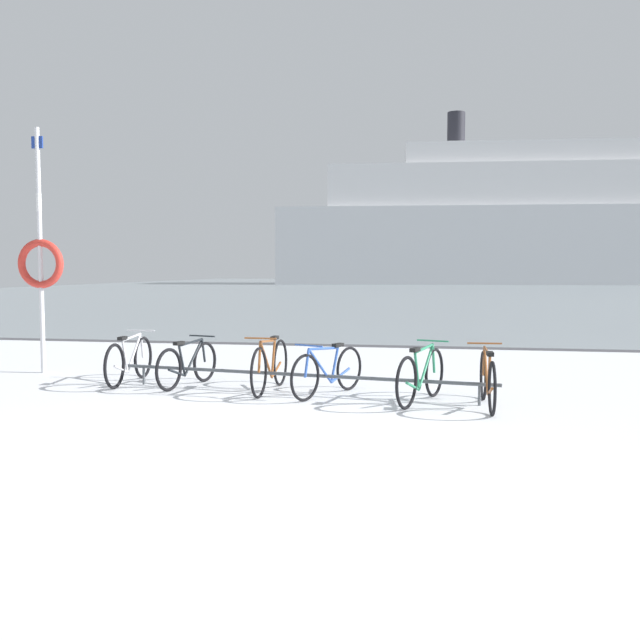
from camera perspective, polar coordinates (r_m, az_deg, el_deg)
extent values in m
cube|color=white|center=(5.96, -10.97, -13.78)|extent=(80.00, 22.00, 0.08)
cube|color=gray|center=(71.33, 8.71, 2.61)|extent=(80.00, 110.00, 0.08)
cube|color=#47474C|center=(16.51, 3.06, -2.16)|extent=(80.00, 0.50, 0.05)
cylinder|color=#4C5156|center=(10.15, -1.82, -4.41)|extent=(5.61, 0.94, 0.05)
cylinder|color=#4C5156|center=(11.34, -13.97, -4.34)|extent=(0.04, 0.04, 0.28)
cylinder|color=#4C5156|center=(9.56, 12.69, -5.89)|extent=(0.04, 0.04, 0.28)
torus|color=black|center=(11.97, -14.02, -2.93)|extent=(0.07, 0.68, 0.68)
torus|color=black|center=(10.99, -16.18, -3.59)|extent=(0.07, 0.68, 0.68)
cylinder|color=silver|center=(11.63, -14.70, -2.53)|extent=(0.05, 0.56, 0.58)
cylinder|color=silver|center=(11.32, -15.39, -2.85)|extent=(0.04, 0.20, 0.51)
cylinder|color=silver|center=(11.53, -14.88, -1.34)|extent=(0.06, 0.70, 0.08)
cylinder|color=silver|center=(11.21, -15.68, -3.83)|extent=(0.05, 0.47, 0.19)
cylinder|color=silver|center=(11.91, -14.12, -2.00)|extent=(0.04, 0.12, 0.40)
cube|color=black|center=(11.21, -15.59, -1.42)|extent=(0.09, 0.20, 0.05)
cylinder|color=silver|center=(11.85, -14.21, -0.82)|extent=(0.46, 0.04, 0.02)
torus|color=black|center=(11.38, -9.23, -3.33)|extent=(0.19, 0.63, 0.64)
torus|color=black|center=(10.59, -12.05, -3.93)|extent=(0.19, 0.63, 0.64)
cylinder|color=#1E2328|center=(11.11, -10.11, -2.95)|extent=(0.15, 0.50, 0.54)
cylinder|color=#1E2328|center=(10.85, -11.02, -3.24)|extent=(0.08, 0.18, 0.48)
cylinder|color=#1E2328|center=(11.02, -10.33, -1.78)|extent=(0.18, 0.62, 0.08)
cylinder|color=#1E2328|center=(10.77, -11.41, -4.17)|extent=(0.13, 0.42, 0.18)
cylinder|color=#1E2328|center=(11.33, -9.34, -2.43)|extent=(0.06, 0.11, 0.37)
cube|color=black|center=(10.76, -11.26, -1.84)|extent=(0.12, 0.21, 0.05)
cylinder|color=#1E2328|center=(11.28, -9.45, -1.27)|extent=(0.45, 0.13, 0.02)
torus|color=black|center=(9.84, -4.94, -4.24)|extent=(0.07, 0.71, 0.71)
torus|color=black|center=(10.89, -3.20, -3.43)|extent=(0.07, 0.71, 0.71)
cylinder|color=brown|center=(10.16, -4.34, -3.23)|extent=(0.06, 0.58, 0.60)
cylinder|color=brown|center=(10.51, -3.77, -3.13)|extent=(0.04, 0.20, 0.54)
cylinder|color=brown|center=(10.21, -4.21, -1.70)|extent=(0.06, 0.72, 0.09)
cylinder|color=brown|center=(10.68, -3.54, -4.01)|extent=(0.05, 0.48, 0.19)
cylinder|color=brown|center=(9.86, -4.87, -3.00)|extent=(0.04, 0.12, 0.43)
cube|color=black|center=(10.55, -3.66, -1.43)|extent=(0.09, 0.20, 0.05)
cylinder|color=brown|center=(9.87, -4.81, -1.47)|extent=(0.46, 0.04, 0.02)
torus|color=black|center=(9.59, -1.20, -4.65)|extent=(0.31, 0.60, 0.65)
torus|color=black|center=(10.47, 2.36, -3.91)|extent=(0.31, 0.60, 0.65)
cylinder|color=#3359B2|center=(9.85, 0.02, -3.73)|extent=(0.27, 0.53, 0.55)
cylinder|color=#3359B2|center=(10.14, 1.18, -3.63)|extent=(0.12, 0.19, 0.49)
cylinder|color=#3359B2|center=(9.89, 0.30, -2.30)|extent=(0.33, 0.66, 0.08)
cylinder|color=#3359B2|center=(10.29, 1.65, -4.46)|extent=(0.23, 0.44, 0.18)
cylinder|color=#3359B2|center=(9.59, -1.06, -3.51)|extent=(0.08, 0.12, 0.39)
cube|color=black|center=(10.18, 1.44, -2.02)|extent=(0.16, 0.22, 0.05)
cylinder|color=#3359B2|center=(9.60, -0.92, -2.07)|extent=(0.43, 0.22, 0.02)
torus|color=black|center=(10.06, 9.16, -4.18)|extent=(0.26, 0.66, 0.68)
torus|color=black|center=(9.11, 6.97, -5.03)|extent=(0.26, 0.66, 0.68)
cylinder|color=#2D8C60|center=(9.73, 8.51, -3.72)|extent=(0.21, 0.52, 0.58)
cylinder|color=#2D8C60|center=(9.42, 7.79, -4.11)|extent=(0.09, 0.19, 0.52)
cylinder|color=#2D8C60|center=(9.62, 8.36, -2.28)|extent=(0.25, 0.65, 0.08)
cylinder|color=#2D8C60|center=(9.32, 7.47, -5.30)|extent=(0.18, 0.44, 0.19)
cylinder|color=#2D8C60|center=(9.99, 9.10, -3.07)|extent=(0.07, 0.12, 0.41)
cube|color=black|center=(9.31, 7.64, -2.39)|extent=(0.14, 0.22, 0.05)
cylinder|color=#2D8C60|center=(9.93, 9.04, -1.66)|extent=(0.44, 0.17, 0.02)
torus|color=black|center=(9.95, 12.99, -4.35)|extent=(0.07, 0.68, 0.67)
torus|color=black|center=(8.88, 13.66, -5.38)|extent=(0.07, 0.68, 0.67)
cylinder|color=brown|center=(9.58, 13.20, -3.93)|extent=(0.06, 0.57, 0.57)
cylinder|color=brown|center=(9.24, 13.41, -4.39)|extent=(0.05, 0.20, 0.51)
cylinder|color=brown|center=(9.47, 13.27, -2.50)|extent=(0.07, 0.71, 0.08)
cylinder|color=brown|center=(9.12, 13.49, -5.61)|extent=(0.06, 0.47, 0.19)
cylinder|color=brown|center=(9.88, 13.03, -3.25)|extent=(0.04, 0.12, 0.40)
cube|color=black|center=(9.12, 13.50, -2.65)|extent=(0.09, 0.20, 0.05)
cylinder|color=brown|center=(9.81, 13.07, -1.84)|extent=(0.46, 0.05, 0.02)
cylinder|color=silver|center=(13.03, -21.55, 5.14)|extent=(0.08, 0.08, 4.16)
cylinder|color=white|center=(13.07, -21.65, 8.79)|extent=(0.09, 0.09, 0.30)
torus|color=red|center=(13.02, -21.53, 4.23)|extent=(0.84, 0.13, 0.84)
cube|color=navy|center=(13.20, -21.77, 13.11)|extent=(0.20, 0.03, 0.20)
cube|color=silver|center=(87.19, 16.57, 5.67)|extent=(59.63, 16.35, 8.80)
cube|color=white|center=(87.40, 15.70, 10.17)|extent=(44.82, 13.41, 4.84)
cube|color=white|center=(87.87, 15.75, 12.53)|extent=(27.07, 10.21, 2.46)
cylinder|color=#26262D|center=(87.45, 10.88, 14.79)|extent=(2.06, 2.06, 3.96)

